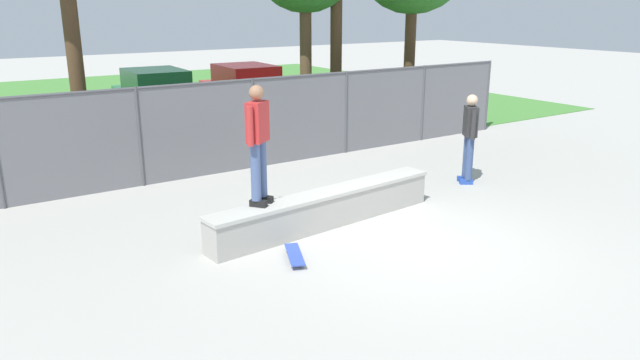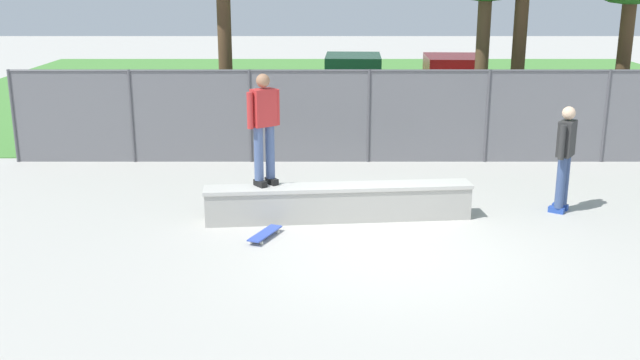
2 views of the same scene
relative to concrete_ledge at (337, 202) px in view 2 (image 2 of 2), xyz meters
The scene contains 9 objects.
ground_plane 1.71m from the concrete_ledge, 64.04° to the right, with size 80.00×80.00×0.00m, color #ADAAA3.
grass_strip 14.26m from the concrete_ledge, 87.04° to the left, with size 27.22×20.00×0.02m, color #478438.
concrete_ledge is the anchor object (origin of this frame).
skateboarder 1.78m from the concrete_ledge, behind, with size 0.50×0.43×1.82m.
skateboard 1.47m from the concrete_ledge, 142.48° to the right, with size 0.50×0.81×0.09m.
chainlink_fence 4.08m from the concrete_ledge, 79.42° to the left, with size 15.29×0.07×2.00m.
car_green 10.07m from the concrete_ledge, 86.23° to the left, with size 2.17×4.28×1.66m.
car_red 10.44m from the concrete_ledge, 69.92° to the left, with size 2.17×4.28×1.66m.
bystander 3.90m from the concrete_ledge, ahead, with size 0.42×0.52×1.82m.
Camera 2 is at (-1.04, -9.99, 3.89)m, focal length 41.09 mm.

